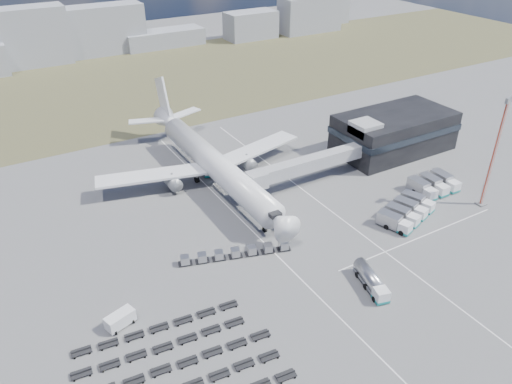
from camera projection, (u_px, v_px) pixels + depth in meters
ground at (290, 256)px, 91.92m from camera, size 420.00×420.00×0.00m
grass_strip at (114, 88)px, 173.65m from camera, size 420.00×90.00×0.01m
lane_markings at (323, 232)px, 98.40m from camera, size 47.12×110.00×0.01m
terminal at (394, 132)px, 127.86m from camera, size 30.40×16.40×11.00m
jet_bridge at (299, 167)px, 111.45m from camera, size 30.30×3.80×7.05m
airliner at (212, 161)px, 113.28m from camera, size 51.59×64.53×17.62m
skyline at (75, 38)px, 198.88m from camera, size 290.34×23.58×24.93m
fuel_tanker at (371, 280)px, 83.71m from camera, size 4.60×9.55×2.99m
pushback_tug at (284, 225)px, 99.25m from camera, size 3.43×2.56×1.40m
utility_van at (120, 320)px, 76.28m from camera, size 4.97×3.36×2.41m
catering_truck at (209, 166)px, 119.28m from camera, size 4.75×7.09×3.02m
service_trucks_near at (406, 212)px, 102.02m from camera, size 14.16×10.57×2.80m
service_trucks_far at (434, 185)px, 111.58m from camera, size 9.76×7.46×2.92m
uld_row at (235, 253)px, 91.11m from camera, size 20.48×7.48×1.62m
baggage_dollies at (175, 379)px, 67.90m from camera, size 31.74×24.13×0.69m
floodlight_mast at (494, 154)px, 101.25m from camera, size 2.30×1.86×24.13m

